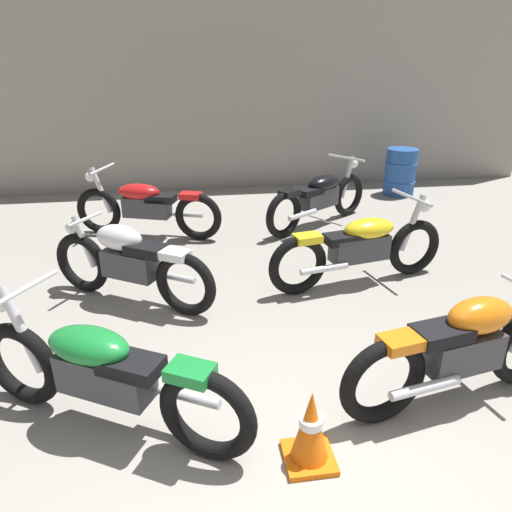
{
  "coord_description": "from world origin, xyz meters",
  "views": [
    {
      "loc": [
        -0.64,
        -1.68,
        2.4
      ],
      "look_at": [
        0.0,
        2.57,
        0.55
      ],
      "focal_mm": 32.67,
      "sensor_mm": 36.0,
      "label": 1
    }
  ],
  "objects_px": {
    "motorcycle_right_row_2": "(320,197)",
    "motorcycle_left_row_2": "(146,206)",
    "traffic_cone": "(310,429)",
    "motorcycle_left_row_1": "(129,262)",
    "oil_drum": "(400,172)",
    "motorcycle_right_row_0": "(464,348)",
    "motorcycle_right_row_1": "(361,246)",
    "motorcycle_left_row_0": "(104,373)"
  },
  "relations": [
    {
      "from": "motorcycle_right_row_2",
      "to": "motorcycle_left_row_2",
      "type": "bearing_deg",
      "value": -178.06
    },
    {
      "from": "motorcycle_right_row_2",
      "to": "traffic_cone",
      "type": "relative_size",
      "value": 3.44
    },
    {
      "from": "motorcycle_left_row_1",
      "to": "oil_drum",
      "type": "xyz_separation_m",
      "value": [
        4.55,
        3.53,
        -0.03
      ]
    },
    {
      "from": "motorcycle_left_row_1",
      "to": "oil_drum",
      "type": "relative_size",
      "value": 2.04
    },
    {
      "from": "motorcycle_left_row_2",
      "to": "motorcycle_right_row_0",
      "type": "distance_m",
      "value": 4.64
    },
    {
      "from": "motorcycle_right_row_1",
      "to": "motorcycle_left_row_1",
      "type": "bearing_deg",
      "value": -178.46
    },
    {
      "from": "motorcycle_left_row_2",
      "to": "motorcycle_right_row_2",
      "type": "relative_size",
      "value": 1.12
    },
    {
      "from": "motorcycle_right_row_0",
      "to": "oil_drum",
      "type": "xyz_separation_m",
      "value": [
        2.01,
        5.47,
        -0.03
      ]
    },
    {
      "from": "motorcycle_left_row_1",
      "to": "motorcycle_left_row_2",
      "type": "relative_size",
      "value": 0.83
    },
    {
      "from": "motorcycle_right_row_0",
      "to": "oil_drum",
      "type": "bearing_deg",
      "value": 69.82
    },
    {
      "from": "motorcycle_right_row_1",
      "to": "oil_drum",
      "type": "bearing_deg",
      "value": 59.43
    },
    {
      "from": "motorcycle_left_row_2",
      "to": "motorcycle_left_row_0",
      "type": "bearing_deg",
      "value": -90.47
    },
    {
      "from": "motorcycle_left_row_0",
      "to": "motorcycle_right_row_0",
      "type": "height_order",
      "value": "motorcycle_left_row_0"
    },
    {
      "from": "motorcycle_right_row_2",
      "to": "traffic_cone",
      "type": "distance_m",
      "value": 4.58
    },
    {
      "from": "motorcycle_left_row_2",
      "to": "motorcycle_right_row_1",
      "type": "height_order",
      "value": "same"
    },
    {
      "from": "motorcycle_left_row_0",
      "to": "oil_drum",
      "type": "bearing_deg",
      "value": 49.72
    },
    {
      "from": "motorcycle_left_row_1",
      "to": "motorcycle_right_row_2",
      "type": "bearing_deg",
      "value": 38.5
    },
    {
      "from": "motorcycle_right_row_1",
      "to": "motorcycle_left_row_0",
      "type": "bearing_deg",
      "value": -142.79
    },
    {
      "from": "motorcycle_right_row_0",
      "to": "motorcycle_right_row_1",
      "type": "relative_size",
      "value": 0.91
    },
    {
      "from": "motorcycle_right_row_0",
      "to": "motorcycle_right_row_1",
      "type": "xyz_separation_m",
      "value": [
        -0.04,
        2.0,
        -0.01
      ]
    },
    {
      "from": "oil_drum",
      "to": "traffic_cone",
      "type": "bearing_deg",
      "value": -118.94
    },
    {
      "from": "motorcycle_left_row_1",
      "to": "motorcycle_left_row_2",
      "type": "height_order",
      "value": "motorcycle_left_row_2"
    },
    {
      "from": "motorcycle_left_row_1",
      "to": "motorcycle_right_row_0",
      "type": "relative_size",
      "value": 0.89
    },
    {
      "from": "motorcycle_left_row_2",
      "to": "traffic_cone",
      "type": "bearing_deg",
      "value": -73.58
    },
    {
      "from": "motorcycle_left_row_2",
      "to": "oil_drum",
      "type": "relative_size",
      "value": 2.45
    },
    {
      "from": "motorcycle_right_row_0",
      "to": "traffic_cone",
      "type": "bearing_deg",
      "value": -162.05
    },
    {
      "from": "oil_drum",
      "to": "motorcycle_left_row_0",
      "type": "bearing_deg",
      "value": -130.28
    },
    {
      "from": "motorcycle_right_row_0",
      "to": "oil_drum",
      "type": "height_order",
      "value": "motorcycle_right_row_0"
    },
    {
      "from": "motorcycle_left_row_0",
      "to": "motorcycle_left_row_1",
      "type": "relative_size",
      "value": 1.13
    },
    {
      "from": "motorcycle_right_row_2",
      "to": "traffic_cone",
      "type": "bearing_deg",
      "value": -106.29
    },
    {
      "from": "motorcycle_left_row_1",
      "to": "motorcycle_right_row_2",
      "type": "height_order",
      "value": "motorcycle_right_row_2"
    },
    {
      "from": "motorcycle_left_row_2",
      "to": "traffic_cone",
      "type": "xyz_separation_m",
      "value": [
        1.27,
        -4.31,
        -0.19
      ]
    },
    {
      "from": "traffic_cone",
      "to": "oil_drum",
      "type": "bearing_deg",
      "value": 61.06
    },
    {
      "from": "motorcycle_left_row_2",
      "to": "oil_drum",
      "type": "height_order",
      "value": "motorcycle_left_row_2"
    },
    {
      "from": "motorcycle_right_row_2",
      "to": "traffic_cone",
      "type": "xyz_separation_m",
      "value": [
        -1.28,
        -4.39,
        -0.19
      ]
    },
    {
      "from": "oil_drum",
      "to": "traffic_cone",
      "type": "relative_size",
      "value": 1.57
    },
    {
      "from": "motorcycle_left_row_1",
      "to": "traffic_cone",
      "type": "relative_size",
      "value": 3.21
    },
    {
      "from": "motorcycle_right_row_1",
      "to": "traffic_cone",
      "type": "xyz_separation_m",
      "value": [
        -1.2,
        -2.4,
        -0.19
      ]
    },
    {
      "from": "motorcycle_left_row_1",
      "to": "motorcycle_right_row_1",
      "type": "bearing_deg",
      "value": 1.54
    },
    {
      "from": "motorcycle_left_row_1",
      "to": "traffic_cone",
      "type": "height_order",
      "value": "motorcycle_left_row_1"
    },
    {
      "from": "motorcycle_right_row_0",
      "to": "traffic_cone",
      "type": "distance_m",
      "value": 1.31
    },
    {
      "from": "motorcycle_right_row_1",
      "to": "motorcycle_right_row_2",
      "type": "bearing_deg",
      "value": 87.47
    }
  ]
}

